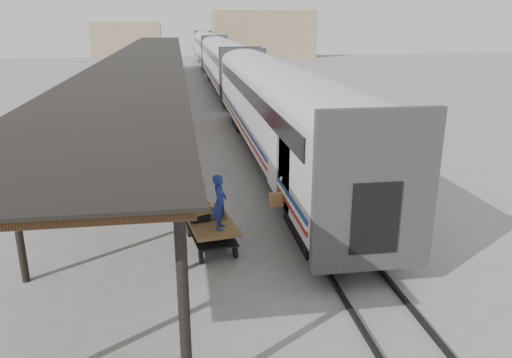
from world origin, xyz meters
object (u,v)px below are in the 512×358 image
object	(u,v)px
baggage_cart	(210,227)
porter	(220,202)
luggage_tug	(179,120)
pedestrian	(164,112)

from	to	relation	value
baggage_cart	porter	xyz separation A→B (m)	(0.25, -0.65, 1.01)
baggage_cart	porter	size ratio (longest dim) A/B	1.60
baggage_cart	porter	bearing A→B (deg)	-77.84
luggage_tug	porter	xyz separation A→B (m)	(1.03, -17.39, 1.04)
porter	pedestrian	distance (m)	18.83
luggage_tug	baggage_cart	bearing A→B (deg)	-109.46
luggage_tug	porter	distance (m)	17.45
baggage_cart	luggage_tug	distance (m)	16.76
baggage_cart	pedestrian	bearing A→B (deg)	86.50
baggage_cart	pedestrian	distance (m)	18.15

